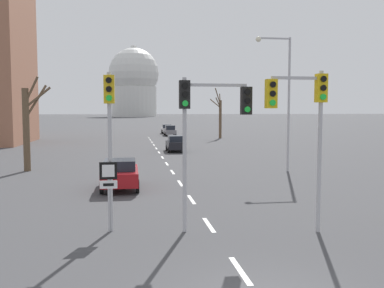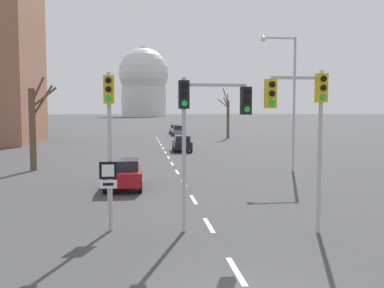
% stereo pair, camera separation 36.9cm
% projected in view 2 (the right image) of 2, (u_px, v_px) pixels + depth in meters
% --- Properties ---
extents(lane_stripe_0, '(0.16, 2.00, 0.01)m').
position_uv_depth(lane_stripe_0, '(236.00, 271.00, 11.23)').
color(lane_stripe_0, silver).
rests_on(lane_stripe_0, ground_plane).
extents(lane_stripe_1, '(0.16, 2.00, 0.01)m').
position_uv_depth(lane_stripe_1, '(209.00, 225.00, 15.68)').
color(lane_stripe_1, silver).
rests_on(lane_stripe_1, ground_plane).
extents(lane_stripe_2, '(0.16, 2.00, 0.01)m').
position_uv_depth(lane_stripe_2, '(194.00, 199.00, 20.13)').
color(lane_stripe_2, silver).
rests_on(lane_stripe_2, ground_plane).
extents(lane_stripe_3, '(0.16, 2.00, 0.01)m').
position_uv_depth(lane_stripe_3, '(184.00, 183.00, 24.58)').
color(lane_stripe_3, silver).
rests_on(lane_stripe_3, ground_plane).
extents(lane_stripe_4, '(0.16, 2.00, 0.01)m').
position_uv_depth(lane_stripe_4, '(177.00, 172.00, 29.04)').
color(lane_stripe_4, silver).
rests_on(lane_stripe_4, ground_plane).
extents(lane_stripe_5, '(0.16, 2.00, 0.01)m').
position_uv_depth(lane_stripe_5, '(172.00, 164.00, 33.49)').
color(lane_stripe_5, silver).
rests_on(lane_stripe_5, ground_plane).
extents(lane_stripe_6, '(0.16, 2.00, 0.01)m').
position_uv_depth(lane_stripe_6, '(168.00, 157.00, 37.94)').
color(lane_stripe_6, silver).
rests_on(lane_stripe_6, ground_plane).
extents(lane_stripe_7, '(0.16, 2.00, 0.01)m').
position_uv_depth(lane_stripe_7, '(165.00, 152.00, 42.39)').
color(lane_stripe_7, silver).
rests_on(lane_stripe_7, ground_plane).
extents(lane_stripe_8, '(0.16, 2.00, 0.01)m').
position_uv_depth(lane_stripe_8, '(163.00, 148.00, 46.85)').
color(lane_stripe_8, silver).
rests_on(lane_stripe_8, ground_plane).
extents(lane_stripe_9, '(0.16, 2.00, 0.01)m').
position_uv_depth(lane_stripe_9, '(161.00, 145.00, 51.30)').
color(lane_stripe_9, silver).
rests_on(lane_stripe_9, ground_plane).
extents(lane_stripe_10, '(0.16, 2.00, 0.01)m').
position_uv_depth(lane_stripe_10, '(159.00, 142.00, 55.75)').
color(lane_stripe_10, silver).
rests_on(lane_stripe_10, ground_plane).
extents(lane_stripe_11, '(0.16, 2.00, 0.01)m').
position_uv_depth(lane_stripe_11, '(158.00, 140.00, 60.21)').
color(lane_stripe_11, silver).
rests_on(lane_stripe_11, ground_plane).
extents(lane_stripe_12, '(0.16, 2.00, 0.01)m').
position_uv_depth(lane_stripe_12, '(157.00, 138.00, 64.66)').
color(lane_stripe_12, silver).
rests_on(lane_stripe_12, ground_plane).
extents(traffic_signal_near_left, '(0.36, 0.34, 5.50)m').
position_uv_depth(traffic_signal_near_left, '(109.00, 122.00, 14.69)').
color(traffic_signal_near_left, '#B2B2B7').
rests_on(traffic_signal_near_left, ground_plane).
extents(traffic_signal_near_right, '(2.11, 0.34, 5.53)m').
position_uv_depth(traffic_signal_near_right, '(304.00, 111.00, 14.30)').
color(traffic_signal_near_right, '#B2B2B7').
rests_on(traffic_signal_near_right, ground_plane).
extents(traffic_signal_centre_tall, '(2.52, 0.34, 5.32)m').
position_uv_depth(traffic_signal_centre_tall, '(205.00, 115.00, 14.62)').
color(traffic_signal_centre_tall, '#B2B2B7').
rests_on(traffic_signal_centre_tall, ground_plane).
extents(route_sign_post, '(0.60, 0.08, 2.49)m').
position_uv_depth(route_sign_post, '(108.00, 183.00, 14.75)').
color(route_sign_post, '#B2B2B7').
rests_on(route_sign_post, ground_plane).
extents(street_lamp_right, '(2.46, 0.36, 9.08)m').
position_uv_depth(street_lamp_right, '(288.00, 90.00, 28.78)').
color(street_lamp_right, '#B2B2B7').
rests_on(street_lamp_right, ground_plane).
extents(sedan_near_left, '(1.77, 4.41, 1.70)m').
position_uv_depth(sedan_near_left, '(178.00, 130.00, 69.63)').
color(sedan_near_left, slate).
rests_on(sedan_near_left, ground_plane).
extents(sedan_near_right, '(1.97, 3.95, 1.60)m').
position_uv_depth(sedan_near_right, '(123.00, 173.00, 22.81)').
color(sedan_near_right, maroon).
rests_on(sedan_near_right, ground_plane).
extents(sedan_mid_centre, '(1.77, 3.80, 1.63)m').
position_uv_depth(sedan_mid_centre, '(175.00, 129.00, 75.72)').
color(sedan_mid_centre, silver).
rests_on(sedan_mid_centre, ground_plane).
extents(sedan_far_left, '(1.79, 3.83, 1.62)m').
position_uv_depth(sedan_far_left, '(182.00, 143.00, 43.23)').
color(sedan_far_left, black).
rests_on(sedan_far_left, ground_plane).
extents(bare_tree_left_near, '(1.91, 0.97, 6.51)m').
position_uv_depth(bare_tree_left_near, '(34.00, 126.00, 29.58)').
color(bare_tree_left_near, brown).
rests_on(bare_tree_left_near, ground_plane).
extents(bare_tree_right_near, '(1.67, 3.00, 7.39)m').
position_uv_depth(bare_tree_right_near, '(228.00, 116.00, 63.00)').
color(bare_tree_right_near, brown).
rests_on(bare_tree_right_near, ground_plane).
extents(capitol_dome, '(29.99, 29.99, 42.37)m').
position_uv_depth(capitol_dome, '(144.00, 83.00, 258.47)').
color(capitol_dome, silver).
rests_on(capitol_dome, ground_plane).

